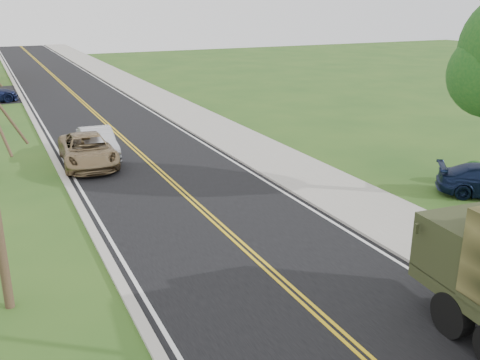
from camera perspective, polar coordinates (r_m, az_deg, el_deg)
road at (r=44.63m, az=-16.59°, el=8.10°), size 8.00×120.00×0.01m
curb_right at (r=45.44m, az=-11.40°, el=8.75°), size 0.30×120.00×0.12m
sidewalk_right at (r=45.90m, az=-9.26°, el=8.96°), size 3.20×120.00×0.10m
curb_left at (r=44.18m, az=-21.93°, el=7.50°), size 0.30×120.00×0.10m
suv_champagne at (r=26.67m, az=-15.93°, el=3.09°), size 2.75×5.41×1.46m
sedan_silver at (r=27.93m, az=-14.95°, el=3.84°), size 1.66×4.43×1.44m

